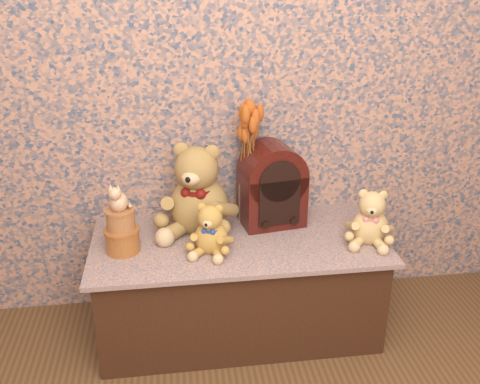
# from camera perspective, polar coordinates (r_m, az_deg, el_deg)

# --- Properties ---
(display_shelf) EXTENTS (1.24, 0.59, 0.46)m
(display_shelf) POSITION_cam_1_polar(r_m,az_deg,el_deg) (2.40, -0.16, -9.84)
(display_shelf) COLOR #394C76
(display_shelf) RESTS_ON ground
(teddy_large) EXTENTS (0.46, 0.50, 0.43)m
(teddy_large) POSITION_cam_1_polar(r_m,az_deg,el_deg) (2.28, -4.48, 0.86)
(teddy_large) COLOR #A67A40
(teddy_large) RESTS_ON display_shelf
(teddy_medium) EXTENTS (0.24, 0.26, 0.23)m
(teddy_medium) POSITION_cam_1_polar(r_m,az_deg,el_deg) (2.15, -3.13, -3.62)
(teddy_medium) COLOR #B07F31
(teddy_medium) RESTS_ON display_shelf
(teddy_small) EXTENTS (0.27, 0.29, 0.25)m
(teddy_small) POSITION_cam_1_polar(r_m,az_deg,el_deg) (2.28, 13.83, -2.27)
(teddy_small) COLOR tan
(teddy_small) RESTS_ON display_shelf
(cathedral_radio) EXTENTS (0.30, 0.23, 0.37)m
(cathedral_radio) POSITION_cam_1_polar(r_m,az_deg,el_deg) (2.35, 3.43, 0.87)
(cathedral_radio) COLOR #3A100A
(cathedral_radio) RESTS_ON display_shelf
(ceramic_vase) EXTENTS (0.14, 0.14, 0.18)m
(ceramic_vase) POSITION_cam_1_polar(r_m,az_deg,el_deg) (2.41, 1.14, -1.04)
(ceramic_vase) COLOR tan
(ceramic_vase) RESTS_ON display_shelf
(dried_stalks) EXTENTS (0.24, 0.24, 0.42)m
(dried_stalks) POSITION_cam_1_polar(r_m,az_deg,el_deg) (2.30, 1.20, 5.74)
(dried_stalks) COLOR #C55A1F
(dried_stalks) RESTS_ON ceramic_vase
(biscuit_tin_lower) EXTENTS (0.14, 0.14, 0.10)m
(biscuit_tin_lower) POSITION_cam_1_polar(r_m,az_deg,el_deg) (2.22, -12.45, -5.06)
(biscuit_tin_lower) COLOR #B38E34
(biscuit_tin_lower) RESTS_ON display_shelf
(biscuit_tin_upper) EXTENTS (0.13, 0.13, 0.09)m
(biscuit_tin_upper) POSITION_cam_1_polar(r_m,az_deg,el_deg) (2.18, -12.66, -2.90)
(biscuit_tin_upper) COLOR tan
(biscuit_tin_upper) RESTS_ON biscuit_tin_lower
(cat_figurine) EXTENTS (0.11, 0.12, 0.12)m
(cat_figurine) POSITION_cam_1_polar(r_m,az_deg,el_deg) (2.14, -12.91, -0.41)
(cat_figurine) COLOR silver
(cat_figurine) RESTS_ON biscuit_tin_upper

